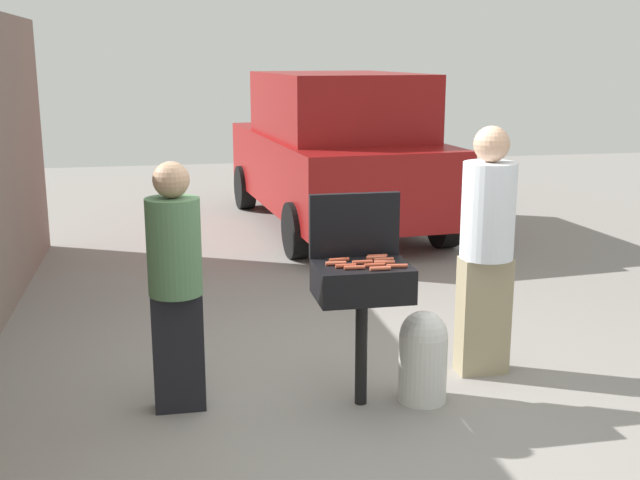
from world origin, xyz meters
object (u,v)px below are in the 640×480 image
Objects in this scene: hot_dog_0 at (384,262)px; hot_dog_4 at (339,260)px; propane_tank at (423,355)px; hot_dog_7 at (336,263)px; hot_dog_9 at (380,268)px; hot_dog_5 at (362,262)px; hot_dog_6 at (354,268)px; hot_dog_10 at (377,256)px; parked_minivan at (335,150)px; bbq_grill at (362,286)px; hot_dog_3 at (346,266)px; hot_dog_8 at (397,266)px; person_right at (487,242)px; hot_dog_2 at (375,265)px; hot_dog_1 at (376,258)px; person_left at (175,279)px.

hot_dog_4 is (-0.27, 0.12, 0.00)m from hot_dog_0.
propane_tank is at bearing -1.44° from hot_dog_0.
hot_dog_7 and hot_dog_9 have the same top height.
hot_dog_0 is 0.14m from hot_dog_5.
hot_dog_6 is 1.00× the size of hot_dog_9.
hot_dog_10 reaches higher than propane_tank.
propane_tank is 5.51m from parked_minivan.
hot_dog_7 reaches higher than bbq_grill.
hot_dog_3 is at bearing -86.81° from hot_dog_4.
hot_dog_5 is at bearing 74.52° from parked_minivan.
bbq_grill is 0.63m from propane_tank.
hot_dog_6 is at bearing 176.99° from hot_dog_8.
hot_dog_2 is at bearing 27.08° from person_right.
person_right is at bearing 15.89° from hot_dog_1.
person_left is at bearing 165.69° from hot_dog_9.
hot_dog_0 is 0.23m from hot_dog_6.
hot_dog_6 is (-0.08, -0.12, 0.00)m from hot_dog_5.
propane_tank is at bearing -24.63° from hot_dog_1.
hot_dog_0 is at bearing -13.83° from hot_dog_5.
parked_minivan is at bearing 78.00° from hot_dog_4.
hot_dog_1 is 0.90m from person_right.
hot_dog_9 is (-0.12, -0.04, 0.00)m from hot_dog_8.
parked_minivan is at bearing 81.69° from hot_dog_8.
hot_dog_10 is (-0.00, 0.16, 0.00)m from hot_dog_0.
hot_dog_1 is 0.19m from hot_dog_2.
hot_dog_8 is at bearing -71.86° from hot_dog_1.
hot_dog_8 is 1.39m from person_left.
hot_dog_6 is 0.32m from hot_dog_10.
hot_dog_9 reaches higher than bbq_grill.
person_right reaches higher than hot_dog_2.
hot_dog_3 is 1.00× the size of hot_dog_4.
hot_dog_6 is 0.08× the size of person_left.
hot_dog_9 is at bearing -79.69° from hot_dog_2.
parked_minivan is (1.17, 5.39, 0.06)m from hot_dog_7.
parked_minivan is (0.93, 5.56, 0.06)m from hot_dog_9.
hot_dog_2 is at bearing -109.57° from hot_dog_10.
hot_dog_2 and hot_dog_4 have the same top height.
propane_tank is (0.22, 0.09, -0.64)m from hot_dog_8.
person_left reaches higher than hot_dog_4.
hot_dog_0 is 0.10m from hot_dog_2.
hot_dog_4 is 0.07× the size of person_right.
hot_dog_2 is at bearing -108.09° from hot_dog_1.
hot_dog_7 is at bearing 18.56° from person_right.
bbq_grill is 0.28m from hot_dog_8.
hot_dog_6 reaches higher than bbq_grill.
hot_dog_3 is 0.32m from hot_dog_10.
hot_dog_2 is (0.06, -0.08, 0.16)m from bbq_grill.
parked_minivan is at bearing 80.68° from hot_dog_10.
hot_dog_2 is 5.56m from parked_minivan.
propane_tank is at bearing -4.41° from bbq_grill.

